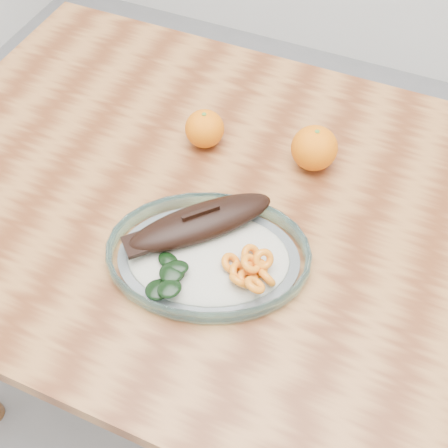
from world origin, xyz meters
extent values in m
plane|color=slate|center=(0.00, 0.00, 0.00)|extent=(3.00, 3.00, 0.00)
cube|color=brown|center=(0.00, 0.00, 0.73)|extent=(1.20, 0.80, 0.04)
cylinder|color=brown|center=(-0.54, 0.34, 0.35)|extent=(0.06, 0.06, 0.71)
ellipsoid|color=white|center=(0.00, -0.12, 0.76)|extent=(0.66, 0.56, 0.01)
torus|color=#85CACE|center=(0.00, -0.12, 0.77)|extent=(0.71, 0.71, 0.03)
ellipsoid|color=silver|center=(0.00, -0.12, 0.77)|extent=(0.59, 0.49, 0.02)
ellipsoid|color=black|center=(-0.03, -0.08, 0.80)|extent=(0.21, 0.22, 0.04)
ellipsoid|color=black|center=(-0.03, -0.08, 0.79)|extent=(0.18, 0.18, 0.02)
cube|color=black|center=(-0.10, -0.16, 0.80)|extent=(0.06, 0.06, 0.01)
cube|color=black|center=(-0.03, -0.08, 0.82)|extent=(0.05, 0.05, 0.02)
torus|color=#E95B11|center=(0.04, -0.13, 0.79)|extent=(0.04, 0.05, 0.03)
torus|color=#E95B11|center=(0.06, -0.14, 0.79)|extent=(0.03, 0.04, 0.04)
torus|color=#E95B11|center=(0.07, -0.14, 0.79)|extent=(0.04, 0.04, 0.02)
torus|color=#E95B11|center=(0.10, -0.13, 0.79)|extent=(0.04, 0.03, 0.04)
torus|color=#E95B11|center=(0.06, -0.15, 0.79)|extent=(0.04, 0.03, 0.04)
torus|color=#E95B11|center=(0.08, -0.12, 0.79)|extent=(0.04, 0.03, 0.04)
torus|color=#E95B11|center=(0.06, -0.12, 0.79)|extent=(0.04, 0.04, 0.04)
torus|color=#E95B11|center=(0.06, -0.10, 0.79)|extent=(0.04, 0.04, 0.03)
torus|color=#E95B11|center=(0.08, -0.11, 0.81)|extent=(0.04, 0.05, 0.04)
torus|color=#E95B11|center=(0.09, -0.16, 0.81)|extent=(0.04, 0.04, 0.03)
torus|color=#E95B11|center=(0.07, -0.13, 0.81)|extent=(0.05, 0.05, 0.03)
ellipsoid|color=black|center=(-0.05, -0.16, 0.79)|extent=(0.04, 0.04, 0.01)
ellipsoid|color=black|center=(-0.04, -0.21, 0.79)|extent=(0.05, 0.05, 0.01)
ellipsoid|color=black|center=(-0.03, -0.18, 0.79)|extent=(0.05, 0.04, 0.01)
ellipsoid|color=black|center=(-0.04, -0.21, 0.79)|extent=(0.03, 0.04, 0.01)
ellipsoid|color=black|center=(-0.03, -0.17, 0.80)|extent=(0.04, 0.04, 0.01)
ellipsoid|color=black|center=(-0.02, -0.21, 0.80)|extent=(0.05, 0.05, 0.01)
ellipsoid|color=black|center=(-0.03, -0.18, 0.80)|extent=(0.04, 0.04, 0.01)
sphere|color=#FF6B05|center=(-0.11, 0.11, 0.78)|extent=(0.07, 0.07, 0.07)
sphere|color=#FF6B05|center=(0.08, 0.13, 0.79)|extent=(0.08, 0.08, 0.08)
camera|label=1|loc=(0.21, -0.55, 1.47)|focal=45.00mm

